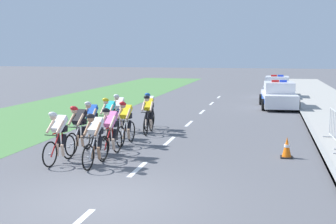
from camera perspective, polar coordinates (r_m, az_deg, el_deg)
The scene contains 18 objects.
ground_plane at distance 9.92m, azimuth -8.29°, elevation -11.06°, with size 160.00×160.00×0.00m, color #56565B.
kerb_edge at distance 23.03m, azimuth 16.85°, elevation -0.40°, with size 0.16×60.00×0.13m, color #9E9E99.
grass_verge at distance 25.59m, azimuth -13.48°, elevation 0.36°, with size 7.00×60.00×0.01m, color #4C7F42.
lane_markings_centre at distance 19.92m, azimuth 2.70°, elevation -1.48°, with size 0.14×25.60×0.01m.
cyclist_lead at distance 13.13m, azimuth -13.77°, elevation -3.02°, with size 0.45×1.72×1.56m.
cyclist_second at distance 12.58m, azimuth -9.28°, elevation -3.36°, with size 0.43×1.72×1.56m.
cyclist_third at distance 14.35m, azimuth -11.30°, elevation -2.05°, with size 0.45×1.72×1.56m.
cyclist_fourth at distance 13.71m, azimuth -7.39°, elevation -2.41°, with size 0.44×1.72×1.56m.
cyclist_fifth at distance 15.52m, azimuth -9.74°, elevation -1.27°, with size 0.42×1.72×1.56m.
cyclist_sixth at distance 15.38m, azimuth -5.41°, elevation -1.28°, with size 0.43×1.72×1.56m.
cyclist_seventh at distance 16.62m, azimuth -7.53°, elevation -0.64°, with size 0.44×1.72×1.56m.
cyclist_eighth at distance 17.43m, azimuth -2.51°, elevation -0.19°, with size 0.43×1.72×1.56m.
cyclist_ninth at distance 17.94m, azimuth -6.29°, elevation -0.01°, with size 0.42×1.72×1.56m.
cyclist_tenth at distance 18.40m, azimuth -2.41°, elevation 0.22°, with size 0.42×1.72×1.56m.
police_car_nearest at distance 26.20m, azimuth 13.93°, elevation 2.00°, with size 2.22×4.51×1.59m.
police_car_second at distance 32.05m, azimuth 13.73°, elevation 3.01°, with size 2.11×4.45×1.59m.
crowd_barrier_rear at distance 16.04m, azimuth 20.67°, elevation -1.89°, with size 0.61×2.32×1.07m.
traffic_cone_near at distance 13.95m, azimuth 14.93°, elevation -4.43°, with size 0.36×0.36×0.64m.
Camera 1 is at (3.42, -8.76, 3.18)m, focal length 47.75 mm.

